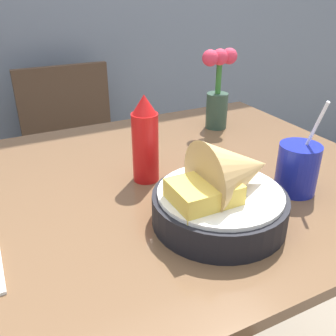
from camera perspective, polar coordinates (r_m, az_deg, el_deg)
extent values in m
cube|color=brown|center=(0.87, -4.04, -3.10)|extent=(1.19, 0.86, 0.02)
cylinder|color=#4C4C51|center=(1.58, 9.19, -4.87)|extent=(0.05, 0.05, 0.75)
cylinder|color=#473323|center=(1.62, -16.74, -12.10)|extent=(0.03, 0.03, 0.42)
cylinder|color=#473323|center=(1.68, -4.59, -9.10)|extent=(0.03, 0.03, 0.42)
cylinder|color=#473323|center=(1.91, -18.88, -5.81)|extent=(0.03, 0.03, 0.42)
cylinder|color=#473323|center=(1.97, -8.59, -3.52)|extent=(0.03, 0.03, 0.42)
cube|color=#473323|center=(1.67, -12.94, -1.16)|extent=(0.40, 0.40, 0.02)
cube|color=#473323|center=(1.75, -15.26, 7.91)|extent=(0.40, 0.03, 0.43)
cylinder|color=black|center=(0.73, 7.78, -6.08)|extent=(0.26, 0.26, 0.06)
cylinder|color=white|center=(0.71, 7.95, -3.77)|extent=(0.24, 0.24, 0.01)
cone|color=tan|center=(0.71, 10.31, -0.47)|extent=(0.14, 0.14, 0.14)
cube|color=#E5C14C|center=(0.67, 5.44, -3.85)|extent=(0.12, 0.09, 0.04)
cylinder|color=red|center=(0.85, -3.46, 3.11)|extent=(0.06, 0.06, 0.16)
cone|color=red|center=(0.82, -3.66, 9.69)|extent=(0.05, 0.05, 0.04)
cylinder|color=#192399|center=(0.86, 19.11, -0.09)|extent=(0.09, 0.09, 0.11)
cylinder|color=black|center=(0.86, 19.02, -0.61)|extent=(0.08, 0.08, 0.09)
cylinder|color=white|center=(0.85, 20.25, 3.10)|extent=(0.01, 0.08, 0.22)
cylinder|color=#2D4738|center=(1.19, 7.42, 8.66)|extent=(0.07, 0.07, 0.11)
cylinder|color=#33722D|center=(1.16, 7.73, 13.55)|extent=(0.02, 0.02, 0.10)
sphere|color=#DB334C|center=(1.15, 7.91, 16.41)|extent=(0.05, 0.05, 0.05)
sphere|color=#DB334C|center=(1.13, 6.45, 16.32)|extent=(0.05, 0.05, 0.05)
sphere|color=#DB334C|center=(1.17, 9.33, 16.48)|extent=(0.05, 0.05, 0.05)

